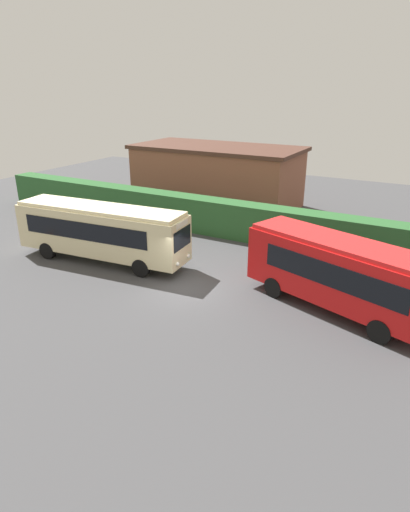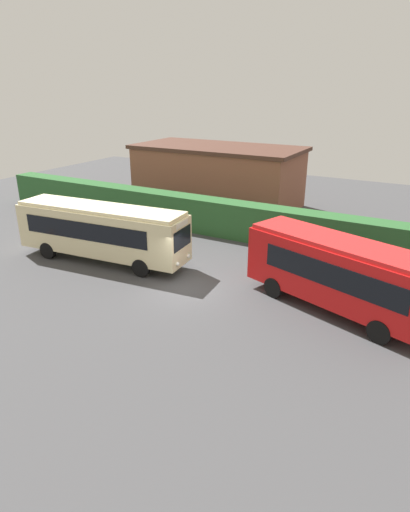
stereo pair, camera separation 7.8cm
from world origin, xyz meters
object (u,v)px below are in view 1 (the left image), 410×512
bus_cream (101,230)px  person_center (360,266)px  person_left (86,229)px  bus_red (339,271)px

bus_cream → person_center: bus_cream is taller
person_center → bus_cream: bearing=-149.4°
bus_cream → person_left: bearing=143.4°
bus_cream → bus_red: bus_red is taller
person_left → person_center: person_center is taller
bus_red → person_left: size_ratio=5.08×
bus_red → person_left: bus_red is taller
bus_cream → person_center: (13.63, 3.96, -0.85)m
bus_cream → bus_red: size_ratio=1.18×
bus_red → person_center: bus_red is taller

